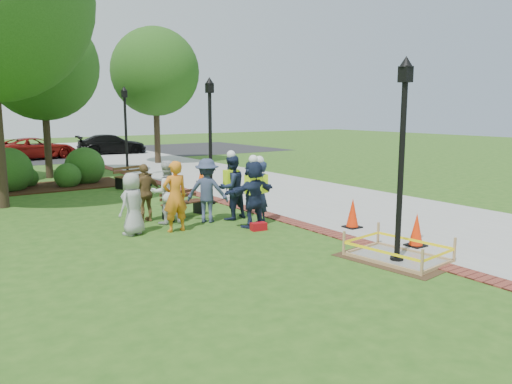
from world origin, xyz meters
TOP-DOWN VIEW (x-y plane):
  - ground at (0.00, 0.00)m, footprint 100.00×100.00m
  - sidewalk at (5.00, 10.00)m, footprint 6.00×60.00m
  - brick_edging at (1.75, 10.00)m, footprint 0.50×60.00m
  - mulch_bed at (-3.00, 12.00)m, footprint 7.00×3.00m
  - parking_lot at (0.00, 27.00)m, footprint 36.00×12.00m
  - wet_concrete_pad at (1.41, -2.89)m, footprint 1.98×2.50m
  - bench_near at (-0.48, 3.60)m, footprint 1.51×0.85m
  - bench_far at (0.41, 10.05)m, footprint 1.67×0.94m
  - cone_front at (2.54, -2.49)m, footprint 0.41×0.41m
  - cone_back at (2.66, -0.30)m, footprint 0.42×0.42m
  - cone_far at (3.44, 9.76)m, footprint 0.36×0.36m
  - toolbox at (0.41, 0.95)m, footprint 0.45×0.29m
  - lamp_near at (1.25, -3.00)m, footprint 0.28×0.28m
  - lamp_mid at (1.25, 5.00)m, footprint 0.28×0.28m
  - lamp_far at (1.25, 13.00)m, footprint 0.28×0.28m
  - tree_back at (-1.81, 15.05)m, footprint 5.04×5.04m
  - tree_right at (5.07, 18.23)m, footprint 5.13×5.13m
  - shrub_b at (-4.01, 11.96)m, footprint 1.86×1.86m
  - shrub_c at (-1.83, 11.62)m, footprint 1.09×1.09m
  - shrub_d at (-0.90, 12.37)m, footprint 1.70×1.70m
  - shrub_e at (-3.19, 12.70)m, footprint 0.87×0.87m
  - casual_person_a at (-2.52, 2.41)m, footprint 0.61×0.54m
  - casual_person_b at (-1.46, 2.10)m, footprint 0.61×0.39m
  - casual_person_c at (-1.27, 3.10)m, footprint 0.62×0.44m
  - casual_person_d at (-1.65, 3.67)m, footprint 0.58×0.41m
  - casual_person_e at (-0.22, 2.61)m, footprint 0.69×0.67m
  - hivis_worker_a at (0.54, 1.40)m, footprint 0.64×0.46m
  - hivis_worker_b at (0.92, 1.63)m, footprint 0.67×0.59m
  - hivis_worker_c at (0.54, 2.53)m, footprint 0.67×0.50m
  - parked_car_c at (-0.48, 24.98)m, footprint 3.03×5.02m
  - parked_car_d at (4.88, 25.95)m, footprint 2.69×4.93m

SIDE VIEW (x-z plane):
  - ground at x=0.00m, z-range 0.00..0.00m
  - shrub_b at x=-4.01m, z-range -0.93..0.93m
  - shrub_c at x=-1.83m, z-range -0.54..0.54m
  - shrub_d at x=-0.90m, z-range -0.85..0.85m
  - shrub_e at x=-3.19m, z-range -0.44..0.44m
  - parked_car_c at x=-0.48m, z-range -0.76..0.76m
  - parked_car_d at x=4.88m, z-range -0.76..0.76m
  - parking_lot at x=0.00m, z-range 0.00..0.01m
  - sidewalk at x=5.00m, z-range 0.00..0.02m
  - brick_edging at x=1.75m, z-range 0.00..0.03m
  - mulch_bed at x=-3.00m, z-range -0.01..0.04m
  - toolbox at x=0.41m, z-range 0.00..0.21m
  - wet_concrete_pad at x=1.41m, z-range -0.04..0.51m
  - bench_near at x=-0.48m, z-range -0.14..0.64m
  - bench_far at x=0.41m, z-range -0.16..0.71m
  - cone_far at x=3.44m, z-range -0.01..0.69m
  - cone_front at x=2.54m, z-range -0.01..0.80m
  - cone_back at x=2.66m, z-range -0.01..0.81m
  - casual_person_a at x=-2.52m, z-range 0.00..1.61m
  - casual_person_d at x=-1.65m, z-range 0.00..1.67m
  - casual_person_c at x=-1.27m, z-range 0.00..1.79m
  - casual_person_e at x=-0.22m, z-range 0.00..1.83m
  - casual_person_b at x=-1.46m, z-range 0.00..1.88m
  - hivis_worker_b at x=0.92m, z-range -0.01..1.91m
  - hivis_worker_a at x=0.54m, z-range -0.01..1.98m
  - hivis_worker_c at x=0.54m, z-range -0.02..2.02m
  - lamp_near at x=1.25m, z-range 0.35..4.61m
  - lamp_mid at x=1.25m, z-range 0.35..4.61m
  - lamp_far at x=1.25m, z-range 0.35..4.61m
  - tree_back at x=-1.81m, z-range 1.33..9.05m
  - tree_right at x=5.07m, z-range 1.39..9.33m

